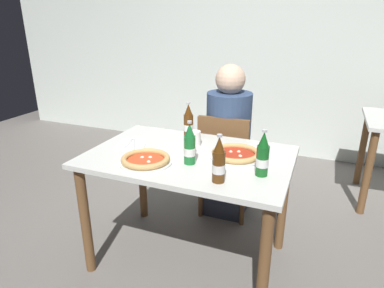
{
  "coord_description": "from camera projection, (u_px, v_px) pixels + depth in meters",
  "views": [
    {
      "loc": [
        0.71,
        -1.69,
        1.5
      ],
      "look_at": [
        0.0,
        0.05,
        0.8
      ],
      "focal_mm": 31.04,
      "sensor_mm": 36.0,
      "label": 1
    }
  ],
  "objects": [
    {
      "name": "ground_plane",
      "position": [
        189.0,
        257.0,
        2.24
      ],
      "size": [
        8.0,
        8.0,
        0.0
      ],
      "primitive_type": "plane",
      "color": "slate"
    },
    {
      "name": "back_wall_tiled",
      "position": [
        264.0,
        40.0,
        3.7
      ],
      "size": [
        7.0,
        0.1,
        2.6
      ],
      "primitive_type": "cube",
      "color": "silver",
      "rests_on": "ground_plane"
    },
    {
      "name": "dining_table_main",
      "position": [
        189.0,
        172.0,
        2.02
      ],
      "size": [
        1.2,
        0.8,
        0.75
      ],
      "color": "silver",
      "rests_on": "ground_plane"
    },
    {
      "name": "chair_behind_table",
      "position": [
        226.0,
        160.0,
        2.58
      ],
      "size": [
        0.41,
        0.41,
        0.85
      ],
      "rotation": [
        0.0,
        0.0,
        3.17
      ],
      "color": "brown",
      "rests_on": "ground_plane"
    },
    {
      "name": "diner_seated",
      "position": [
        228.0,
        146.0,
        2.59
      ],
      "size": [
        0.34,
        0.34,
        1.21
      ],
      "color": "#2D3342",
      "rests_on": "ground_plane"
    },
    {
      "name": "pizza_margherita_near",
      "position": [
        146.0,
        160.0,
        1.85
      ],
      "size": [
        0.29,
        0.29,
        0.04
      ],
      "color": "white",
      "rests_on": "dining_table_main"
    },
    {
      "name": "pizza_marinara_far",
      "position": [
        236.0,
        154.0,
        1.93
      ],
      "size": [
        0.3,
        0.3,
        0.04
      ],
      "color": "white",
      "rests_on": "dining_table_main"
    },
    {
      "name": "beer_bottle_left",
      "position": [
        263.0,
        156.0,
        1.68
      ],
      "size": [
        0.07,
        0.07,
        0.25
      ],
      "color": "#14591E",
      "rests_on": "dining_table_main"
    },
    {
      "name": "beer_bottle_center",
      "position": [
        190.0,
        146.0,
        1.82
      ],
      "size": [
        0.07,
        0.07,
        0.25
      ],
      "color": "#196B2D",
      "rests_on": "dining_table_main"
    },
    {
      "name": "beer_bottle_right",
      "position": [
        219.0,
        162.0,
        1.61
      ],
      "size": [
        0.07,
        0.07,
        0.25
      ],
      "color": "#512D0F",
      "rests_on": "dining_table_main"
    },
    {
      "name": "beer_bottle_extra",
      "position": [
        188.0,
        123.0,
        2.23
      ],
      "size": [
        0.07,
        0.07,
        0.25
      ],
      "color": "#512D0F",
      "rests_on": "dining_table_main"
    },
    {
      "name": "napkin_with_cutlery",
      "position": [
        131.0,
        145.0,
        2.13
      ],
      "size": [
        0.23,
        0.23,
        0.01
      ],
      "color": "white",
      "rests_on": "dining_table_main"
    },
    {
      "name": "paper_cup",
      "position": [
        195.0,
        138.0,
        2.11
      ],
      "size": [
        0.07,
        0.07,
        0.09
      ],
      "primitive_type": "cylinder",
      "color": "white",
      "rests_on": "dining_table_main"
    }
  ]
}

